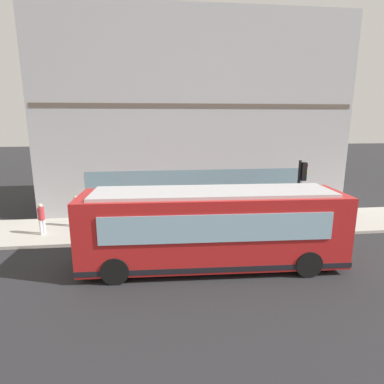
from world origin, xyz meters
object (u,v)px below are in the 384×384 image
pedestrian_by_light_pole (76,209)px  newspaper_vending_box (256,213)px  fire_hydrant (216,224)px  city_bus_nearside (212,228)px  pedestrian_near_building_entrance (302,202)px  pedestrian_walking_along_curb (41,217)px  traffic_light_near_corner (301,182)px  pedestrian_near_hydrant (139,212)px

pedestrian_by_light_pole → newspaper_vending_box: 9.70m
fire_hydrant → newspaper_vending_box: (1.37, -2.56, 0.09)m
city_bus_nearside → fire_hydrant: city_bus_nearside is taller
pedestrian_near_building_entrance → pedestrian_by_light_pole: pedestrian_near_building_entrance is taller
fire_hydrant → pedestrian_walking_along_curb: (0.52, 8.55, 0.52)m
city_bus_nearside → pedestrian_by_light_pole: city_bus_nearside is taller
city_bus_nearside → pedestrian_by_light_pole: size_ratio=6.09×
pedestrian_near_building_entrance → pedestrian_by_light_pole: 12.22m
traffic_light_near_corner → pedestrian_by_light_pole: traffic_light_near_corner is taller
pedestrian_near_building_entrance → newspaper_vending_box: (0.17, 2.53, -0.56)m
city_bus_nearside → traffic_light_near_corner: (3.21, -5.06, 1.09)m
pedestrian_by_light_pole → newspaper_vending_box: (-0.16, -9.69, -0.50)m
fire_hydrant → newspaper_vending_box: newspaper_vending_box is taller
pedestrian_near_hydrant → pedestrian_near_building_entrance: bearing=-87.1°
fire_hydrant → pedestrian_near_building_entrance: bearing=-76.7°
city_bus_nearside → pedestrian_walking_along_curb: (4.08, 7.71, -0.52)m
fire_hydrant → pedestrian_near_hydrant: bearing=79.0°
pedestrian_walking_along_curb → newspaper_vending_box: bearing=-85.6°
fire_hydrant → city_bus_nearside: bearing=166.6°
traffic_light_near_corner → pedestrian_by_light_pole: bearing=80.6°
pedestrian_near_hydrant → pedestrian_walking_along_curb: size_ratio=1.00×
newspaper_vending_box → pedestrian_near_hydrant: bearing=95.6°
pedestrian_walking_along_curb → city_bus_nearside: bearing=-117.9°
pedestrian_near_building_entrance → newspaper_vending_box: size_ratio=1.94×
pedestrian_near_hydrant → traffic_light_near_corner: bearing=-97.7°
traffic_light_near_corner → fire_hydrant: 4.74m
fire_hydrant → newspaper_vending_box: 2.91m
pedestrian_by_light_pole → pedestrian_near_hydrant: bearing=-103.5°
traffic_light_near_corner → pedestrian_walking_along_curb: size_ratio=2.30×
traffic_light_near_corner → city_bus_nearside: bearing=122.4°
traffic_light_near_corner → pedestrian_near_hydrant: (1.09, 8.05, -1.61)m
pedestrian_by_light_pole → traffic_light_near_corner: bearing=-99.4°
newspaper_vending_box → pedestrian_by_light_pole: bearing=89.0°
traffic_light_near_corner → pedestrian_walking_along_curb: 12.90m
city_bus_nearside → traffic_light_near_corner: size_ratio=2.83×
fire_hydrant → pedestrian_walking_along_curb: pedestrian_walking_along_curb is taller
city_bus_nearside → fire_hydrant: (3.55, -0.84, -1.04)m
pedestrian_by_light_pole → pedestrian_walking_along_curb: bearing=125.5°
fire_hydrant → traffic_light_near_corner: bearing=-94.7°
pedestrian_by_light_pole → pedestrian_walking_along_curb: 1.75m
traffic_light_near_corner → pedestrian_near_hydrant: size_ratio=2.29×
city_bus_nearside → pedestrian_walking_along_curb: size_ratio=6.52×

